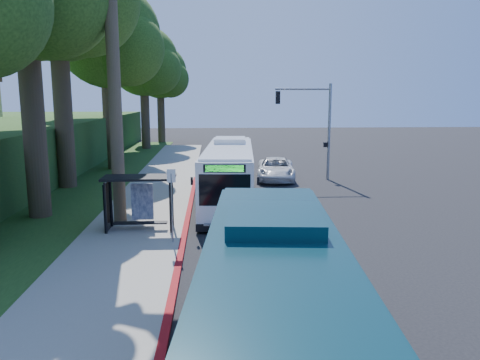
{
  "coord_description": "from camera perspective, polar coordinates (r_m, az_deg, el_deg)",
  "views": [
    {
      "loc": [
        -3.75,
        -23.7,
        6.02
      ],
      "look_at": [
        -2.26,
        1.0,
        1.63
      ],
      "focal_mm": 35.0,
      "sensor_mm": 36.0,
      "label": 1
    }
  ],
  "objects": [
    {
      "name": "ground",
      "position": [
        24.74,
        5.38,
        -4.08
      ],
      "size": [
        140.0,
        140.0,
        0.0
      ],
      "primitive_type": "plane",
      "color": "black",
      "rests_on": "ground"
    },
    {
      "name": "sidewalk",
      "position": [
        24.69,
        -11.65,
        -4.12
      ],
      "size": [
        4.5,
        70.0,
        0.12
      ],
      "primitive_type": "cube",
      "color": "gray",
      "rests_on": "ground"
    },
    {
      "name": "red_curb",
      "position": [
        20.62,
        -6.83,
        -6.81
      ],
      "size": [
        0.25,
        30.0,
        0.13
      ],
      "primitive_type": "cube",
      "color": "maroon",
      "rests_on": "ground"
    },
    {
      "name": "grass_verge",
      "position": [
        30.74,
        -20.91,
        -1.85
      ],
      "size": [
        8.0,
        70.0,
        0.06
      ],
      "primitive_type": "cube",
      "color": "#234719",
      "rests_on": "ground"
    },
    {
      "name": "bus_shelter",
      "position": [
        21.55,
        -12.76,
        -1.47
      ],
      "size": [
        3.2,
        1.51,
        2.55
      ],
      "color": "black",
      "rests_on": "ground"
    },
    {
      "name": "stop_sign_pole",
      "position": [
        19.18,
        -8.32,
        -1.9
      ],
      "size": [
        0.35,
        0.06,
        3.17
      ],
      "color": "gray",
      "rests_on": "ground"
    },
    {
      "name": "traffic_signal_pole",
      "position": [
        34.57,
        9.21,
        7.28
      ],
      "size": [
        4.1,
        0.3,
        7.0
      ],
      "color": "gray",
      "rests_on": "ground"
    },
    {
      "name": "tree_2",
      "position": [
        40.75,
        -15.58,
        15.98
      ],
      "size": [
        8.82,
        8.4,
        15.12
      ],
      "color": "#382B1E",
      "rests_on": "ground"
    },
    {
      "name": "tree_3",
      "position": [
        49.1,
        -16.02,
        16.65
      ],
      "size": [
        10.08,
        9.6,
        17.28
      ],
      "color": "#382B1E",
      "rests_on": "ground"
    },
    {
      "name": "tree_4",
      "position": [
        56.33,
        -11.58,
        13.63
      ],
      "size": [
        8.4,
        8.0,
        14.14
      ],
      "color": "#382B1E",
      "rests_on": "ground"
    },
    {
      "name": "tree_5",
      "position": [
        64.1,
        -9.65,
        12.55
      ],
      "size": [
        7.35,
        7.0,
        12.86
      ],
      "color": "#382B1E",
      "rests_on": "ground"
    },
    {
      "name": "white_bus",
      "position": [
        26.55,
        -1.34,
        0.84
      ],
      "size": [
        3.43,
        12.3,
        3.62
      ],
      "rotation": [
        0.0,
        0.0,
        -0.07
      ],
      "color": "white",
      "rests_on": "ground"
    },
    {
      "name": "teal_bus",
      "position": [
        8.53,
        4.49,
        -19.42
      ],
      "size": [
        3.78,
        12.73,
        3.74
      ],
      "rotation": [
        0.0,
        0.0,
        -0.09
      ],
      "color": "#092B34",
      "rests_on": "ground"
    },
    {
      "name": "pickup",
      "position": [
        34.63,
        4.38,
        1.35
      ],
      "size": [
        3.29,
        6.02,
        1.6
      ],
      "primitive_type": "imported",
      "rotation": [
        0.0,
        0.0,
        -0.11
      ],
      "color": "silver",
      "rests_on": "ground"
    }
  ]
}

